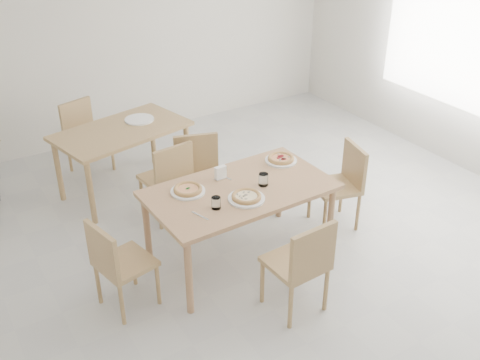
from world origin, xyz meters
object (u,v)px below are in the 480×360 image
chair_east (343,180)px  plate_margherita (188,191)px  plate_empty (139,119)px  pizza_pepperoni (281,158)px  chair_south (302,262)px  plate_mushroom (246,199)px  main_table (240,196)px  chair_back_s (169,176)px  chair_north (199,174)px  chair_back_n (84,131)px  pizza_mushroom (246,196)px  tumbler_b (216,203)px  napkin_holder (221,173)px  pizza_margherita (188,189)px  chair_west (116,261)px  tumbler_a (263,180)px  plate_pepperoni (281,160)px  second_table (122,137)px

chair_east → plate_margherita: size_ratio=2.86×
plate_empty → pizza_pepperoni: bearing=-64.8°
chair_south → plate_mushroom: bearing=-85.1°
main_table → chair_back_s: bearing=103.3°
plate_margherita → pizza_pepperoni: bearing=3.4°
chair_south → chair_north: bearing=-91.9°
chair_south → chair_back_n: chair_south is taller
main_table → chair_back_n: bearing=102.6°
main_table → pizza_mushroom: (-0.05, -0.19, 0.11)m
tumbler_b → napkin_holder: (0.27, 0.40, 0.01)m
plate_margherita → pizza_margherita: size_ratio=1.02×
chair_south → plate_mushroom: 0.73m
chair_west → tumbler_b: tumbler_b is taller
main_table → tumbler_a: (0.20, -0.06, 0.13)m
plate_pepperoni → plate_empty: size_ratio=0.94×
second_table → tumbler_a: bearing=-83.7°
chair_east → pizza_pepperoni: bearing=-99.0°
main_table → chair_back_n: (-0.63, 2.47, -0.19)m
chair_south → plate_mushroom: (-0.09, 0.67, 0.26)m
pizza_mushroom → chair_back_n: (-0.58, 2.66, -0.30)m
chair_east → tumbler_a: 1.03m
plate_mushroom → chair_east: bearing=8.2°
chair_east → pizza_mushroom: 1.28m
tumbler_a → pizza_margherita: bearing=159.2°
chair_east → tumbler_a: tumbler_a is taller
chair_south → plate_empty: 2.74m
chair_east → pizza_pepperoni: size_ratio=2.95×
chair_east → second_table: (-1.61, 1.75, 0.17)m
chair_east → second_table: 2.38m
pizza_pepperoni → plate_margherita: bearing=-176.6°
main_table → pizza_mushroom: bearing=-107.5°
chair_south → chair_west: 1.46m
pizza_margherita → napkin_holder: bearing=8.4°
plate_pepperoni → chair_back_n: bearing=118.7°
chair_north → plate_empty: bearing=117.4°
chair_south → napkin_holder: (-0.11, 1.09, 0.31)m
chair_east → plate_mushroom: bearing=-68.1°
chair_back_s → chair_back_n: chair_back_s is taller
main_table → plate_margherita: bearing=156.1°
chair_north → chair_west: chair_north is taller
pizza_pepperoni → chair_back_n: bearing=118.7°
pizza_pepperoni → chair_back_n: (-1.23, 2.24, -0.30)m
pizza_mushroom → second_table: 1.96m
chair_east → pizza_margherita: 1.63m
main_table → plate_pepperoni: plate_pepperoni is taller
chair_back_s → plate_margherita: bearing=71.4°
tumbler_b → chair_back_n: 2.68m
plate_pepperoni → tumbler_a: (-0.39, -0.30, 0.05)m
main_table → chair_west: 1.20m
napkin_holder → plate_mushroom: bearing=-92.8°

